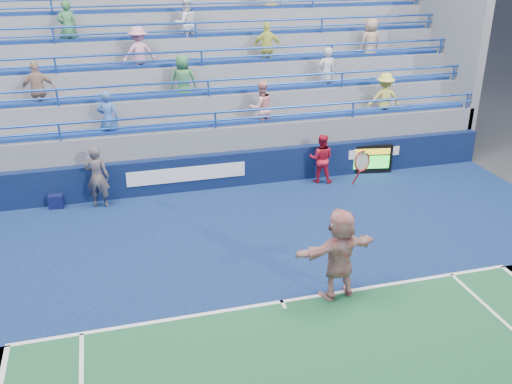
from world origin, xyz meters
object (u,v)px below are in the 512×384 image
object	(u,v)px
judge_chair	(56,200)
line_judge	(97,177)
ball_girl	(321,159)
tennis_player	(340,254)
serve_speed_board	(371,159)

from	to	relation	value
judge_chair	line_judge	size ratio (longest dim) A/B	0.39
line_judge	ball_girl	xyz separation A→B (m)	(6.83, 0.04, -0.13)
tennis_player	ball_girl	xyz separation A→B (m)	(1.98, 6.10, -0.24)
judge_chair	line_judge	world-z (taller)	line_judge
serve_speed_board	tennis_player	xyz separation A→B (m)	(-3.86, -6.38, 0.54)
judge_chair	line_judge	bearing A→B (deg)	-13.35
ball_girl	serve_speed_board	bearing A→B (deg)	-147.95
line_judge	ball_girl	bearing A→B (deg)	-164.55
serve_speed_board	ball_girl	bearing A→B (deg)	-171.64
line_judge	ball_girl	distance (m)	6.83
tennis_player	ball_girl	bearing A→B (deg)	72.01
serve_speed_board	ball_girl	size ratio (longest dim) A/B	0.89
judge_chair	serve_speed_board	bearing A→B (deg)	0.19
serve_speed_board	ball_girl	distance (m)	1.92
serve_speed_board	tennis_player	bearing A→B (deg)	-121.16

